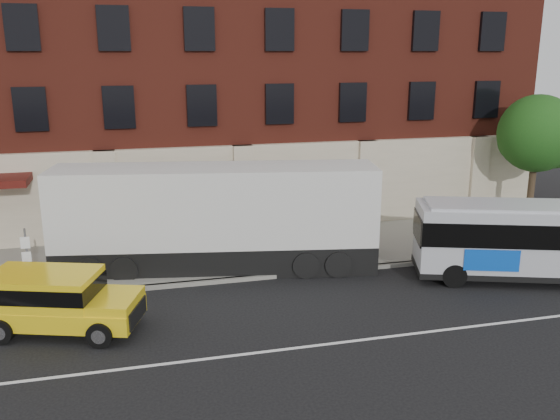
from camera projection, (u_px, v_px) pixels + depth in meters
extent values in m
plane|color=black|center=(322.00, 354.00, 16.78)|extent=(120.00, 120.00, 0.00)
cube|color=gray|center=(256.00, 251.00, 25.19)|extent=(60.00, 6.00, 0.15)
cube|color=gray|center=(273.00, 276.00, 22.38)|extent=(60.00, 0.25, 0.15)
cube|color=silver|center=(317.00, 345.00, 17.24)|extent=(60.00, 0.12, 0.01)
cube|color=maroon|center=(223.00, 63.00, 30.74)|extent=(30.00, 10.00, 15.00)
cube|color=beige|center=(243.00, 189.00, 27.33)|extent=(30.00, 0.35, 4.00)
cube|color=beige|center=(107.00, 197.00, 25.82)|extent=(0.90, 0.55, 4.00)
cube|color=beige|center=(243.00, 189.00, 27.23)|extent=(0.90, 0.55, 4.00)
cube|color=beige|center=(366.00, 182.00, 28.65)|extent=(0.90, 0.55, 4.00)
cube|color=beige|center=(477.00, 176.00, 30.06)|extent=(0.90, 0.55, 4.00)
cube|color=black|center=(31.00, 109.00, 24.35)|extent=(1.30, 0.20, 1.80)
cube|color=black|center=(119.00, 107.00, 25.18)|extent=(1.30, 0.20, 1.80)
cube|color=black|center=(202.00, 106.00, 26.00)|extent=(1.30, 0.20, 1.80)
cube|color=black|center=(280.00, 104.00, 26.83)|extent=(1.30, 0.20, 1.80)
cube|color=black|center=(353.00, 102.00, 27.65)|extent=(1.30, 0.20, 1.80)
cube|color=black|center=(421.00, 101.00, 28.48)|extent=(1.30, 0.20, 1.80)
cube|color=black|center=(486.00, 99.00, 29.30)|extent=(1.30, 0.20, 1.80)
cube|color=black|center=(22.00, 27.00, 23.53)|extent=(1.30, 0.20, 1.80)
cube|color=black|center=(114.00, 28.00, 24.35)|extent=(1.30, 0.20, 1.80)
cube|color=black|center=(199.00, 29.00, 25.18)|extent=(1.30, 0.20, 1.80)
cube|color=black|center=(280.00, 30.00, 26.00)|extent=(1.30, 0.20, 1.80)
cube|color=black|center=(355.00, 30.00, 26.83)|extent=(1.30, 0.20, 1.80)
cube|color=black|center=(426.00, 31.00, 27.65)|extent=(1.30, 0.20, 1.80)
cube|color=black|center=(492.00, 32.00, 28.48)|extent=(1.30, 0.20, 1.80)
cube|color=black|center=(143.00, 203.00, 26.30)|extent=(2.60, 0.15, 2.80)
cube|color=black|center=(275.00, 196.00, 27.72)|extent=(2.60, 0.15, 2.80)
cube|color=black|center=(394.00, 189.00, 29.13)|extent=(2.60, 0.15, 2.80)
cylinder|color=slate|center=(28.00, 264.00, 20.26)|extent=(0.07, 0.07, 2.50)
cube|color=white|center=(25.00, 243.00, 19.92)|extent=(0.30, 0.03, 0.40)
cube|color=white|center=(27.00, 257.00, 20.04)|extent=(0.30, 0.03, 0.35)
cylinder|color=#382A1C|center=(530.00, 194.00, 28.44)|extent=(0.32, 0.32, 3.00)
sphere|color=#184915|center=(537.00, 133.00, 27.69)|extent=(3.60, 3.60, 3.60)
sphere|color=#184915|center=(555.00, 145.00, 27.61)|extent=(2.20, 2.20, 2.20)
sphere|color=#184915|center=(520.00, 141.00, 28.03)|extent=(2.00, 2.00, 2.00)
cube|color=black|center=(560.00, 270.00, 22.07)|extent=(10.71, 5.53, 0.22)
cube|color=blue|center=(492.00, 261.00, 21.03)|extent=(1.83, 0.66, 0.79)
cylinder|color=black|center=(454.00, 276.00, 21.43)|extent=(0.91, 0.53, 0.88)
cylinder|color=black|center=(444.00, 257.00, 23.33)|extent=(0.91, 0.53, 0.88)
cube|color=yellow|center=(63.00, 312.00, 18.00)|extent=(4.94, 3.26, 0.57)
cube|color=yellow|center=(44.00, 288.00, 17.85)|extent=(3.57, 2.77, 0.95)
cube|color=black|center=(44.00, 287.00, 17.84)|extent=(3.62, 2.82, 0.48)
cube|color=yellow|center=(113.00, 301.00, 17.78)|extent=(1.93, 2.17, 0.29)
cube|color=black|center=(138.00, 313.00, 17.82)|extent=(0.54, 1.46, 0.52)
cylinder|color=black|center=(100.00, 335.00, 17.06)|extent=(0.81, 0.50, 0.76)
cylinder|color=silver|center=(100.00, 335.00, 17.06)|extent=(0.49, 0.40, 0.42)
cylinder|color=black|center=(122.00, 308.00, 18.85)|extent=(0.81, 0.50, 0.76)
cylinder|color=silver|center=(122.00, 308.00, 18.85)|extent=(0.49, 0.40, 0.42)
cylinder|color=black|center=(1.00, 331.00, 17.28)|extent=(0.81, 0.50, 0.76)
cylinder|color=silver|center=(1.00, 331.00, 17.28)|extent=(0.49, 0.40, 0.42)
cylinder|color=black|center=(32.00, 305.00, 19.08)|extent=(0.81, 0.50, 0.76)
cylinder|color=silver|center=(32.00, 305.00, 19.08)|extent=(0.49, 0.40, 0.42)
cube|color=black|center=(217.00, 255.00, 23.18)|extent=(12.41, 4.51, 1.12)
cube|color=white|center=(216.00, 205.00, 22.66)|extent=(12.42, 4.55, 2.94)
cylinder|color=black|center=(91.00, 270.00, 21.76)|extent=(1.05, 0.46, 1.01)
cylinder|color=black|center=(104.00, 250.00, 24.01)|extent=(1.05, 0.46, 1.01)
cylinder|color=black|center=(124.00, 269.00, 21.84)|extent=(1.05, 0.46, 1.01)
cylinder|color=black|center=(135.00, 249.00, 24.09)|extent=(1.05, 0.46, 1.01)
cylinder|color=black|center=(306.00, 265.00, 22.31)|extent=(1.05, 0.46, 1.01)
cylinder|color=black|center=(299.00, 245.00, 24.55)|extent=(1.05, 0.46, 1.01)
cylinder|color=black|center=(338.00, 264.00, 22.39)|extent=(1.05, 0.46, 1.01)
cylinder|color=black|center=(329.00, 245.00, 24.64)|extent=(1.05, 0.46, 1.01)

